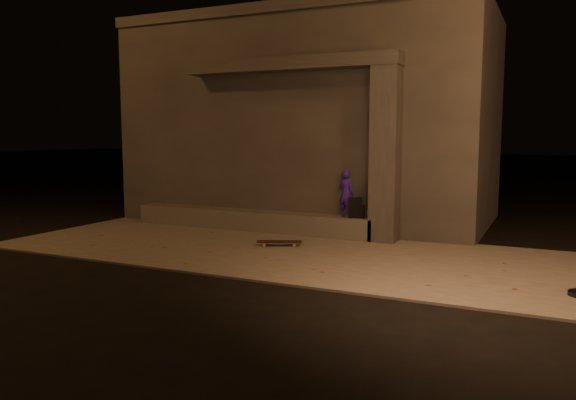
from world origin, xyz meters
The scene contains 9 objects.
ground centered at (0.00, 0.00, 0.00)m, with size 120.00×120.00×0.00m, color black.
sidewalk centered at (0.00, 2.00, 0.02)m, with size 11.00×4.40×0.04m, color #655F59.
building centered at (-1.00, 6.49, 2.61)m, with size 9.00×5.10×5.22m.
ledge centered at (-1.50, 3.75, 0.27)m, with size 6.00×0.55×0.45m, color #585550.
column centered at (1.70, 3.75, 1.84)m, with size 0.55×0.55×3.60m, color #353331.
canopy centered at (-0.50, 3.80, 3.78)m, with size 5.00×0.70×0.28m, color #353331.
skateboarder centered at (0.85, 3.75, 1.00)m, with size 0.37×0.24×1.02m, color #31168F.
backpack centered at (1.10, 3.75, 0.64)m, with size 0.35×0.27×0.45m.
skateboard centered at (-0.03, 2.30, 0.12)m, with size 0.91×0.57×0.10m.
Camera 1 is at (4.85, -7.57, 2.26)m, focal length 35.00 mm.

